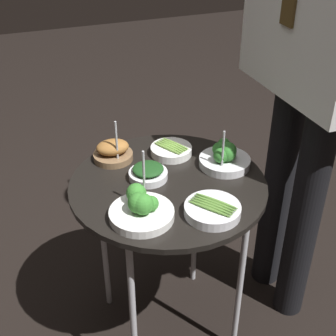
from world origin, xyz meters
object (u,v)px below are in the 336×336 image
(bowl_broccoli_mid_left, at_px, (225,157))
(waiter_figure, at_px, (325,8))
(bowl_asparagus_front_left, at_px, (171,150))
(bowl_asparagus_back_right, at_px, (212,210))
(bowl_roast_far_rim, at_px, (113,152))
(bowl_spinach_near_rim, at_px, (148,173))
(bowl_broccoli_mid_right, at_px, (141,208))
(serving_cart, at_px, (168,196))

(bowl_broccoli_mid_left, relative_size, waiter_figure, 0.09)
(bowl_asparagus_front_left, bearing_deg, bowl_asparagus_back_right, -1.77)
(bowl_broccoli_mid_left, height_order, bowl_roast_far_rim, bowl_roast_far_rim)
(bowl_spinach_near_rim, height_order, bowl_broccoli_mid_left, bowl_broccoli_mid_left)
(bowl_spinach_near_rim, relative_size, bowl_broccoli_mid_right, 0.66)
(bowl_broccoli_mid_right, bearing_deg, serving_cart, 136.18)
(bowl_asparagus_back_right, height_order, bowl_asparagus_front_left, bowl_asparagus_back_right)
(bowl_asparagus_back_right, xyz_separation_m, bowl_asparagus_front_left, (-0.34, 0.01, -0.00))
(bowl_roast_far_rim, bearing_deg, waiter_figure, 72.72)
(bowl_broccoli_mid_left, bearing_deg, bowl_asparagus_back_right, -33.74)
(serving_cart, relative_size, bowl_asparagus_back_right, 4.14)
(bowl_roast_far_rim, bearing_deg, bowl_broccoli_mid_right, -1.29)
(bowl_spinach_near_rim, relative_size, bowl_roast_far_rim, 0.78)
(serving_cart, relative_size, bowl_asparagus_front_left, 4.73)
(bowl_spinach_near_rim, height_order, waiter_figure, waiter_figure)
(bowl_broccoli_mid_left, relative_size, bowl_roast_far_rim, 1.07)
(bowl_broccoli_mid_left, distance_m, bowl_roast_far_rim, 0.36)
(serving_cart, xyz_separation_m, bowl_asparagus_back_right, (0.19, 0.06, 0.07))
(bowl_roast_far_rim, relative_size, waiter_figure, 0.09)
(bowl_roast_far_rim, relative_size, bowl_broccoli_mid_right, 0.84)
(bowl_roast_far_rim, distance_m, bowl_broccoli_mid_right, 0.32)
(bowl_roast_far_rim, height_order, bowl_broccoli_mid_right, bowl_broccoli_mid_right)
(waiter_figure, bearing_deg, bowl_broccoli_mid_left, -94.62)
(bowl_roast_far_rim, bearing_deg, serving_cart, 32.74)
(bowl_roast_far_rim, distance_m, bowl_asparagus_front_left, 0.19)
(bowl_asparagus_back_right, bearing_deg, bowl_broccoli_mid_right, -107.18)
(serving_cart, relative_size, waiter_figure, 0.37)
(serving_cart, bearing_deg, bowl_asparagus_back_right, 17.00)
(bowl_asparagus_back_right, relative_size, bowl_broccoli_mid_right, 0.86)
(serving_cart, distance_m, bowl_broccoli_mid_left, 0.22)
(bowl_asparagus_front_left, bearing_deg, bowl_spinach_near_rim, -46.76)
(bowl_spinach_near_rim, bearing_deg, bowl_asparagus_front_left, 133.24)
(bowl_spinach_near_rim, xyz_separation_m, bowl_broccoli_mid_left, (0.02, 0.25, 0.01))
(bowl_broccoli_mid_right, height_order, waiter_figure, waiter_figure)
(bowl_asparagus_back_right, xyz_separation_m, bowl_broccoli_mid_left, (-0.21, 0.14, 0.02))
(bowl_spinach_near_rim, distance_m, waiter_figure, 0.69)
(bowl_broccoli_mid_right, relative_size, bowl_asparagus_front_left, 1.33)
(bowl_broccoli_mid_left, bearing_deg, serving_cart, -82.94)
(bowl_broccoli_mid_left, bearing_deg, bowl_broccoli_mid_right, -64.40)
(bowl_spinach_near_rim, bearing_deg, bowl_asparagus_back_right, 25.07)
(bowl_broccoli_mid_left, xyz_separation_m, bowl_asparagus_front_left, (-0.13, -0.13, -0.02))
(bowl_spinach_near_rim, distance_m, bowl_broccoli_mid_right, 0.19)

